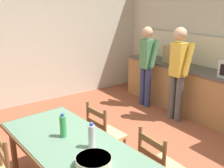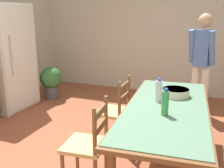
# 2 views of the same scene
# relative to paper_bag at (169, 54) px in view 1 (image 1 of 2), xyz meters

# --- Properties ---
(wall_left) EXTENTS (0.12, 5.20, 2.90)m
(wall_left) POSITION_rel_paper_bag_xyz_m (-1.76, -2.20, 0.35)
(wall_left) COLOR beige
(wall_left) RESTS_ON ground
(kitchen_counter) EXTENTS (3.22, 0.66, 0.92)m
(kitchen_counter) POSITION_rel_paper_bag_xyz_m (0.55, 0.03, -0.64)
(kitchen_counter) COLOR #9E7042
(kitchen_counter) RESTS_ON ground
(counter_splashback) EXTENTS (3.18, 0.03, 0.60)m
(counter_splashback) POSITION_rel_paper_bag_xyz_m (0.55, 0.34, 0.12)
(counter_splashback) COLOR beige
(counter_splashback) RESTS_ON kitchen_counter
(paper_bag) EXTENTS (0.24, 0.16, 0.36)m
(paper_bag) POSITION_rel_paper_bag_xyz_m (0.00, 0.00, 0.00)
(paper_bag) COLOR tan
(paper_bag) RESTS_ON kitchen_counter
(dining_table) EXTENTS (2.21, 1.04, 0.76)m
(dining_table) POSITION_rel_paper_bag_xyz_m (1.72, -3.10, -0.42)
(dining_table) COLOR brown
(dining_table) RESTS_ON ground
(bottle_near_centre) EXTENTS (0.07, 0.07, 0.27)m
(bottle_near_centre) POSITION_rel_paper_bag_xyz_m (1.45, -3.12, -0.21)
(bottle_near_centre) COLOR green
(bottle_near_centre) RESTS_ON dining_table
(bottle_off_centre) EXTENTS (0.07, 0.07, 0.27)m
(bottle_off_centre) POSITION_rel_paper_bag_xyz_m (1.82, -2.98, -0.21)
(bottle_off_centre) COLOR silver
(bottle_off_centre) RESTS_ON dining_table
(serving_bowl) EXTENTS (0.32, 0.32, 0.09)m
(serving_bowl) POSITION_rel_paper_bag_xyz_m (2.10, -3.13, -0.29)
(serving_bowl) COLOR beige
(serving_bowl) RESTS_ON dining_table
(chair_side_far_left) EXTENTS (0.46, 0.44, 0.91)m
(chair_side_far_left) POSITION_rel_paper_bag_xyz_m (1.18, -2.42, -0.66)
(chair_side_far_left) COLOR brown
(chair_side_far_left) RESTS_ON ground
(person_at_sink) EXTENTS (0.42, 0.29, 1.69)m
(person_at_sink) POSITION_rel_paper_bag_xyz_m (-0.16, -0.49, -0.15)
(person_at_sink) COLOR navy
(person_at_sink) RESTS_ON ground
(person_at_counter) EXTENTS (0.44, 0.30, 1.74)m
(person_at_counter) POSITION_rel_paper_bag_xyz_m (0.71, -0.51, -0.12)
(person_at_counter) COLOR #4C4C4C
(person_at_counter) RESTS_ON ground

